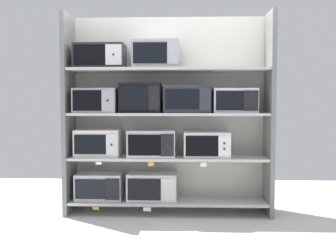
% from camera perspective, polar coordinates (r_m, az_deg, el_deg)
% --- Properties ---
extents(ground, '(6.26, 6.00, 0.02)m').
position_cam_1_polar(ground, '(3.81, -0.61, -16.61)').
color(ground, silver).
extents(back_panel, '(2.46, 0.04, 2.31)m').
position_cam_1_polar(back_panel, '(4.82, 0.11, 1.76)').
color(back_panel, beige).
rests_on(back_panel, ground).
extents(upright_left, '(0.05, 0.45, 2.31)m').
position_cam_1_polar(upright_left, '(4.77, -14.06, 1.64)').
color(upright_left, slate).
rests_on(upright_left, ground).
extents(upright_right, '(0.05, 0.45, 2.31)m').
position_cam_1_polar(upright_right, '(4.68, 14.33, 1.60)').
color(upright_right, slate).
rests_on(upright_right, ground).
extents(shelf_0, '(2.26, 0.45, 0.03)m').
position_cam_1_polar(shelf_0, '(4.72, -0.00, -10.67)').
color(shelf_0, beige).
rests_on(shelf_0, ground).
extents(microwave_0, '(0.54, 0.34, 0.30)m').
position_cam_1_polar(microwave_0, '(4.77, -9.74, -8.49)').
color(microwave_0, '#B1B4BF').
rests_on(microwave_0, shelf_0).
extents(microwave_1, '(0.57, 0.37, 0.31)m').
position_cam_1_polar(microwave_1, '(4.69, -2.27, -8.61)').
color(microwave_1, '#BBB6BC').
rests_on(microwave_1, shelf_0).
extents(price_tag_0, '(0.07, 0.00, 0.03)m').
position_cam_1_polar(price_tag_0, '(4.61, -10.33, -11.54)').
color(price_tag_0, orange).
extents(price_tag_1, '(0.09, 0.00, 0.04)m').
position_cam_1_polar(price_tag_1, '(4.52, -3.00, -11.85)').
color(price_tag_1, white).
extents(shelf_1, '(2.26, 0.45, 0.03)m').
position_cam_1_polar(shelf_1, '(4.62, -0.00, -4.56)').
color(shelf_1, beige).
extents(microwave_2, '(0.51, 0.36, 0.31)m').
position_cam_1_polar(microwave_2, '(4.70, -9.94, -2.40)').
color(microwave_2, silver).
rests_on(microwave_2, shelf_1).
extents(microwave_3, '(0.54, 0.43, 0.31)m').
position_cam_1_polar(microwave_3, '(4.61, -2.31, -2.48)').
color(microwave_3, '#B7B2C0').
rests_on(microwave_3, shelf_1).
extents(microwave_4, '(0.52, 0.37, 0.29)m').
position_cam_1_polar(microwave_4, '(4.60, 5.55, -2.63)').
color(microwave_4, silver).
rests_on(microwave_4, shelf_1).
extents(price_tag_2, '(0.07, 0.00, 0.03)m').
position_cam_1_polar(price_tag_2, '(4.50, -9.91, -5.29)').
color(price_tag_2, white).
extents(price_tag_3, '(0.07, 0.00, 0.04)m').
position_cam_1_polar(price_tag_3, '(4.41, -2.45, -5.48)').
color(price_tag_3, orange).
extents(price_tag_4, '(0.07, 0.00, 0.05)m').
position_cam_1_polar(price_tag_4, '(4.40, 5.11, -5.54)').
color(price_tag_4, white).
extents(shelf_2, '(2.26, 0.45, 0.03)m').
position_cam_1_polar(shelf_2, '(4.58, -0.00, 1.73)').
color(shelf_2, beige).
extents(microwave_5, '(0.49, 0.43, 0.28)m').
position_cam_1_polar(microwave_5, '(4.68, -10.17, 3.61)').
color(microwave_5, '#979BA2').
rests_on(microwave_5, shelf_2).
extents(microwave_6, '(0.47, 0.37, 0.34)m').
position_cam_1_polar(microwave_6, '(4.59, -3.92, 4.03)').
color(microwave_6, black).
rests_on(microwave_6, shelf_2).
extents(microwave_7, '(0.53, 0.40, 0.31)m').
position_cam_1_polar(microwave_7, '(4.57, 2.74, 3.85)').
color(microwave_7, '#2E2C39').
rests_on(microwave_7, shelf_2).
extents(microwave_8, '(0.49, 0.35, 0.28)m').
position_cam_1_polar(microwave_8, '(4.60, 9.54, 3.61)').
color(microwave_8, silver).
rests_on(microwave_8, shelf_2).
extents(shelf_3, '(2.26, 0.45, 0.03)m').
position_cam_1_polar(shelf_3, '(4.59, -0.00, 8.06)').
color(shelf_3, beige).
extents(microwave_9, '(0.57, 0.35, 0.28)m').
position_cam_1_polar(microwave_9, '(4.70, -9.73, 9.82)').
color(microwave_9, '#272A31').
rests_on(microwave_9, shelf_3).
extents(microwave_10, '(0.53, 0.37, 0.31)m').
position_cam_1_polar(microwave_10, '(4.61, -1.70, 10.18)').
color(microwave_10, '#A2A2AA').
rests_on(microwave_10, shelf_3).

